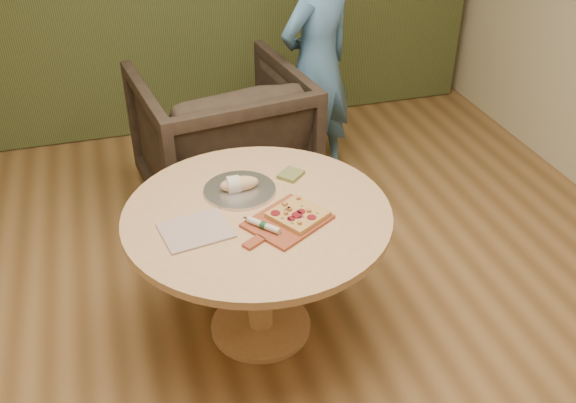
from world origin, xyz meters
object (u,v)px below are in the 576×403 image
(pizza_paddle, at_px, (286,222))
(serving_tray, at_px, (240,190))
(cutlery_roll, at_px, (264,225))
(armchair, at_px, (221,131))
(flatbread_pizza, at_px, (298,214))
(person_standing, at_px, (317,65))
(pedestal_table, at_px, (258,235))
(bread_roll, at_px, (238,184))

(pizza_paddle, bearing_deg, serving_tray, 82.22)
(pizza_paddle, bearing_deg, cutlery_roll, 161.30)
(serving_tray, relative_size, armchair, 0.34)
(serving_tray, bearing_deg, flatbread_pizza, -56.58)
(cutlery_roll, xyz_separation_m, person_standing, (0.79, 1.60, 0.07))
(armchair, bearing_deg, serving_tray, 75.92)
(pizza_paddle, bearing_deg, pedestal_table, 95.59)
(pizza_paddle, distance_m, cutlery_roll, 0.12)
(pizza_paddle, distance_m, person_standing, 1.72)
(pedestal_table, xyz_separation_m, pizza_paddle, (0.10, -0.14, 0.15))
(serving_tray, bearing_deg, cutlery_roll, -85.16)
(flatbread_pizza, distance_m, serving_tray, 0.37)
(pedestal_table, xyz_separation_m, cutlery_roll, (-0.01, -0.16, 0.17))
(serving_tray, bearing_deg, bread_roll, 180.00)
(cutlery_roll, bearing_deg, bread_roll, 56.42)
(pedestal_table, bearing_deg, flatbread_pizza, -35.57)
(flatbread_pizza, relative_size, cutlery_roll, 1.81)
(flatbread_pizza, bearing_deg, cutlery_roll, -165.67)
(pizza_paddle, xyz_separation_m, person_standing, (0.68, 1.57, 0.09))
(pizza_paddle, height_order, cutlery_roll, cutlery_roll)
(flatbread_pizza, height_order, serving_tray, flatbread_pizza)
(person_standing, bearing_deg, cutlery_roll, 36.85)
(armchair, distance_m, person_standing, 0.79)
(cutlery_roll, bearing_deg, pizza_paddle, -27.30)
(pedestal_table, relative_size, bread_roll, 6.58)
(pedestal_table, height_order, cutlery_roll, cutlery_roll)
(person_standing, bearing_deg, pizza_paddle, 39.85)
(pizza_paddle, relative_size, flatbread_pizza, 1.54)
(pedestal_table, bearing_deg, cutlery_roll, -93.74)
(pizza_paddle, xyz_separation_m, bread_roll, (-0.15, 0.33, 0.04))
(bread_roll, bearing_deg, person_standing, 56.40)
(flatbread_pizza, relative_size, bread_roll, 1.56)
(bread_roll, xyz_separation_m, person_standing, (0.83, 1.25, 0.06))
(pedestal_table, height_order, person_standing, person_standing)
(armchair, bearing_deg, flatbread_pizza, 85.50)
(pedestal_table, xyz_separation_m, person_standing, (0.78, 1.44, 0.24))
(armchair, bearing_deg, pizza_paddle, 83.01)
(pedestal_table, distance_m, bread_roll, 0.27)
(cutlery_roll, xyz_separation_m, serving_tray, (-0.03, 0.35, -0.02))
(serving_tray, bearing_deg, pizza_paddle, -66.54)
(cutlery_roll, bearing_deg, pedestal_table, 46.42)
(flatbread_pizza, xyz_separation_m, bread_roll, (-0.21, 0.31, 0.02))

